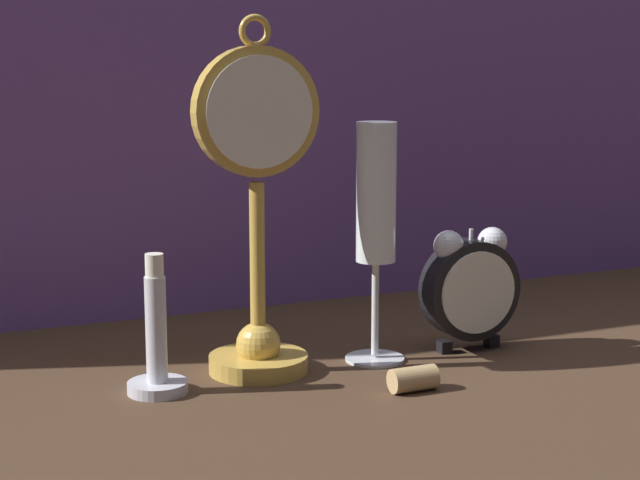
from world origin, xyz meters
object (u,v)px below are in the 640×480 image
object	(u,v)px
pocket_watch_on_stand	(257,219)
alarm_clock_twin_bell	(470,283)
brass_candlestick	(157,350)
wine_cork	(413,379)
champagne_flute	(376,212)

from	to	relation	value
pocket_watch_on_stand	alarm_clock_twin_bell	world-z (taller)	pocket_watch_on_stand
brass_candlestick	wine_cork	distance (m)	0.23
champagne_flute	brass_candlestick	xyz separation A→B (m)	(-0.22, -0.01, -0.11)
pocket_watch_on_stand	wine_cork	distance (m)	0.20
pocket_watch_on_stand	brass_candlestick	world-z (taller)	pocket_watch_on_stand
champagne_flute	brass_candlestick	distance (m)	0.24
pocket_watch_on_stand	brass_candlestick	bearing A→B (deg)	-168.10
pocket_watch_on_stand	wine_cork	xyz separation A→B (m)	(0.10, -0.11, -0.13)
pocket_watch_on_stand	alarm_clock_twin_bell	distance (m)	0.23
pocket_watch_on_stand	brass_candlestick	size ratio (longest dim) A/B	2.64
brass_candlestick	champagne_flute	bearing A→B (deg)	2.97
wine_cork	champagne_flute	bearing A→B (deg)	83.34
alarm_clock_twin_bell	champagne_flute	world-z (taller)	champagne_flute
brass_candlestick	pocket_watch_on_stand	bearing A→B (deg)	11.90
champagne_flute	wine_cork	bearing A→B (deg)	-96.66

